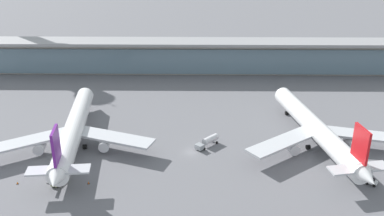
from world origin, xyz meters
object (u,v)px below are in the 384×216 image
airliner_left_stand (73,131)px  safety_cone_bravo (57,180)px  safety_cone_charlie (17,183)px  safety_cone_delta (89,183)px  service_truck_near_nose_grey (208,141)px  service_truck_mid_apron_white (372,182)px  airliner_centre_stand (317,130)px  service_truck_under_wing_olive (58,181)px  safety_cone_alpha (50,182)px

airliner_left_stand → safety_cone_bravo: airliner_left_stand is taller
safety_cone_charlie → safety_cone_delta: (19.06, 0.32, 0.00)m
service_truck_near_nose_grey → safety_cone_bravo: size_ratio=11.03×
service_truck_mid_apron_white → safety_cone_charlie: 94.84m
airliner_centre_stand → service_truck_under_wing_olive: size_ratio=9.45×
service_truck_under_wing_olive → safety_cone_charlie: (-11.01, -0.08, -0.49)m
safety_cone_alpha → safety_cone_charlie: same height
service_truck_near_nose_grey → safety_cone_delta: 38.95m
safety_cone_bravo → safety_cone_delta: (8.90, -1.03, 0.00)m
airliner_left_stand → service_truck_near_nose_grey: bearing=1.2°
service_truck_under_wing_olive → safety_cone_bravo: 1.60m
safety_cone_delta → safety_cone_bravo: bearing=173.4°
airliner_centre_stand → safety_cone_bravo: (-74.94, -21.08, -5.17)m
airliner_left_stand → safety_cone_charlie: airliner_left_stand is taller
safety_cone_charlie → airliner_left_stand: bearing=64.0°
airliner_centre_stand → safety_cone_delta: (-66.04, -22.10, -5.17)m
service_truck_under_wing_olive → service_truck_mid_apron_white: (83.82, 0.66, 0.07)m
airliner_left_stand → safety_cone_bravo: 20.25m
service_truck_near_nose_grey → safety_cone_bravo: service_truck_near_nose_grey is taller
service_truck_mid_apron_white → safety_cone_alpha: (-86.10, -0.36, -0.56)m
airliner_centre_stand → safety_cone_delta: size_ratio=92.98×
safety_cone_alpha → service_truck_near_nose_grey: bearing=26.6°
airliner_left_stand → safety_cone_charlie: 23.85m
airliner_centre_stand → service_truck_mid_apron_white: (9.73, -21.68, -4.62)m
service_truck_mid_apron_white → service_truck_near_nose_grey: bearing=154.1°
service_truck_near_nose_grey → safety_cone_charlie: bearing=-157.1°
safety_cone_charlie → airliner_centre_stand: bearing=14.8°
airliner_centre_stand → safety_cone_charlie: bearing=-165.2°
airliner_centre_stand → safety_cone_delta: bearing=-161.5°
safety_cone_bravo → safety_cone_alpha: bearing=-146.0°
safety_cone_alpha → safety_cone_bravo: 1.72m
safety_cone_alpha → safety_cone_delta: (10.32, -0.07, 0.00)m
service_truck_mid_apron_white → safety_cone_charlie: size_ratio=4.68×
service_truck_under_wing_olive → safety_cone_charlie: bearing=-179.6°
safety_cone_bravo → airliner_centre_stand: bearing=15.7°
airliner_left_stand → safety_cone_alpha: airliner_left_stand is taller
service_truck_near_nose_grey → safety_cone_charlie: size_ratio=11.03×
service_truck_under_wing_olive → safety_cone_charlie: service_truck_under_wing_olive is taller
safety_cone_delta → service_truck_under_wing_olive: bearing=-178.3°
safety_cone_charlie → service_truck_mid_apron_white: bearing=0.4°
airliner_centre_stand → service_truck_near_nose_grey: size_ratio=8.43×
airliner_centre_stand → safety_cone_charlie: (-85.11, -22.42, -5.17)m
service_truck_mid_apron_white → safety_cone_bravo: service_truck_mid_apron_white is taller
service_truck_under_wing_olive → service_truck_mid_apron_white: size_ratio=2.10×
safety_cone_bravo → service_truck_mid_apron_white: bearing=-0.4°
airliner_left_stand → service_truck_under_wing_olive: (0.81, -20.85, -4.68)m
safety_cone_bravo → safety_cone_charlie: (-10.16, -1.34, 0.00)m
safety_cone_delta → service_truck_mid_apron_white: bearing=0.3°
safety_cone_charlie → safety_cone_delta: size_ratio=1.00×
safety_cone_bravo → safety_cone_charlie: same height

